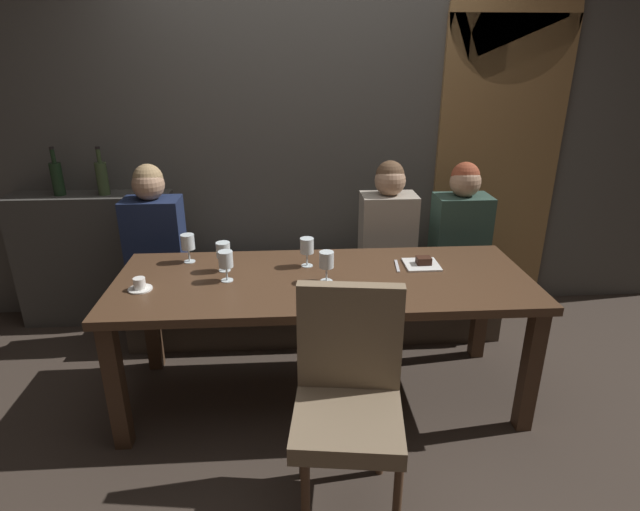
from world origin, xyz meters
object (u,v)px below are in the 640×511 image
at_px(diner_bearded, 388,222).
at_px(diner_far_end, 461,222).
at_px(wine_glass_near_left, 327,261).
at_px(dining_table, 323,293).
at_px(banquette_bench, 316,304).
at_px(wine_bottle_pale_label, 102,177).
at_px(diner_redhead, 154,227).
at_px(fork_on_table, 397,266).
at_px(wine_glass_near_right, 307,247).
at_px(wine_bottle_dark_red, 57,178).
at_px(espresso_cup, 140,285).
at_px(wine_glass_center_front, 223,251).
at_px(wine_glass_far_right, 188,243).
at_px(wine_glass_end_left, 226,260).
at_px(chair_near_side, 348,388).
at_px(dessert_plate, 422,263).

distance_m(diner_bearded, diner_far_end, 0.49).
relative_size(diner_far_end, wine_glass_near_left, 4.59).
bearing_deg(dining_table, banquette_bench, 90.00).
bearing_deg(wine_bottle_pale_label, diner_redhead, -39.16).
bearing_deg(diner_redhead, diner_far_end, -0.05).
bearing_deg(fork_on_table, wine_glass_near_left, -150.89).
bearing_deg(wine_bottle_pale_label, wine_glass_near_right, -32.34).
height_order(wine_bottle_pale_label, wine_glass_near_right, wine_bottle_pale_label).
height_order(wine_bottle_dark_red, wine_glass_near_left, wine_bottle_dark_red).
bearing_deg(banquette_bench, espresso_cup, -139.70).
bearing_deg(wine_glass_center_front, banquette_bench, 46.97).
height_order(banquette_bench, wine_glass_near_right, wine_glass_near_right).
bearing_deg(wine_glass_far_right, wine_glass_end_left, -48.97).
relative_size(diner_redhead, wine_glass_center_front, 4.67).
relative_size(dining_table, fork_on_table, 12.94).
distance_m(dining_table, wine_glass_center_front, 0.58).
bearing_deg(wine_glass_near_left, wine_glass_far_right, 157.29).
relative_size(wine_glass_near_right, wine_glass_center_front, 1.00).
bearing_deg(diner_bearded, chair_near_side, -106.56).
height_order(wine_glass_center_front, fork_on_table, wine_glass_center_front).
height_order(wine_glass_far_right, wine_glass_near_right, same).
relative_size(wine_glass_near_left, espresso_cup, 1.37).
distance_m(chair_near_side, dessert_plate, 1.01).
xyz_separation_m(diner_redhead, wine_glass_near_left, (1.06, -0.75, 0.04)).
bearing_deg(chair_near_side, wine_glass_end_left, 127.97).
distance_m(banquette_bench, wine_glass_center_front, 1.00).
height_order(chair_near_side, wine_glass_center_front, chair_near_side).
bearing_deg(wine_glass_far_right, wine_glass_center_front, -33.63).
xyz_separation_m(dining_table, banquette_bench, (0.00, 0.70, -0.42)).
bearing_deg(wine_glass_near_right, banquette_bench, 81.54).
xyz_separation_m(banquette_bench, wine_glass_near_right, (-0.08, -0.53, 0.62)).
bearing_deg(wine_glass_near_left, chair_near_side, -86.60).
distance_m(diner_far_end, wine_glass_end_left, 1.64).
height_order(wine_bottle_pale_label, fork_on_table, wine_bottle_pale_label).
height_order(dining_table, diner_bearded, diner_bearded).
height_order(wine_glass_far_right, espresso_cup, wine_glass_far_right).
xyz_separation_m(wine_glass_near_right, wine_glass_end_left, (-0.43, -0.17, 0.00)).
xyz_separation_m(wine_bottle_dark_red, wine_glass_end_left, (1.22, -1.04, -0.21)).
relative_size(wine_glass_far_right, wine_glass_near_left, 1.00).
xyz_separation_m(wine_glass_near_left, wine_glass_end_left, (-0.52, 0.04, 0.00)).
relative_size(wine_bottle_dark_red, wine_glass_near_right, 1.99).
bearing_deg(fork_on_table, diner_redhead, 164.61).
bearing_deg(dessert_plate, diner_far_end, 54.79).
bearing_deg(wine_glass_far_right, wine_glass_near_right, -8.90).
height_order(wine_glass_near_right, dessert_plate, wine_glass_near_right).
bearing_deg(wine_glass_center_front, diner_redhead, 131.45).
relative_size(banquette_bench, diner_bearded, 3.26).
height_order(chair_near_side, wine_bottle_dark_red, wine_bottle_dark_red).
height_order(wine_bottle_dark_red, dessert_plate, wine_bottle_dark_red).
xyz_separation_m(diner_bearded, espresso_cup, (-1.41, -0.80, -0.05)).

